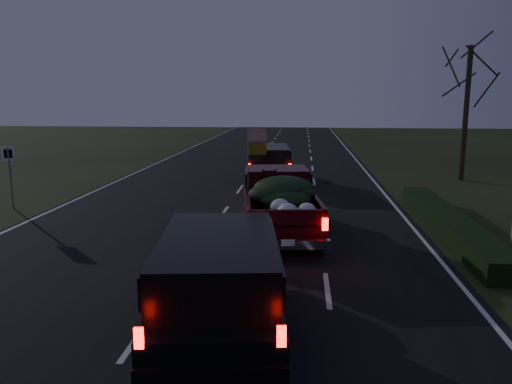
# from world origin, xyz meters

# --- Properties ---
(ground) EXTENTS (120.00, 120.00, 0.00)m
(ground) POSITION_xyz_m (0.00, 0.00, 0.00)
(ground) COLOR black
(ground) RESTS_ON ground
(road_asphalt) EXTENTS (14.00, 120.00, 0.02)m
(road_asphalt) POSITION_xyz_m (0.00, 0.00, 0.01)
(road_asphalt) COLOR black
(road_asphalt) RESTS_ON ground
(hedge_row) EXTENTS (1.00, 10.00, 0.60)m
(hedge_row) POSITION_xyz_m (7.80, 3.00, 0.30)
(hedge_row) COLOR black
(hedge_row) RESTS_ON ground
(route_sign) EXTENTS (0.55, 0.08, 2.50)m
(route_sign) POSITION_xyz_m (-8.50, 5.00, 1.66)
(route_sign) COLOR gray
(route_sign) RESTS_ON ground
(bare_tree_far) EXTENTS (3.60, 3.60, 7.00)m
(bare_tree_far) POSITION_xyz_m (11.50, 14.00, 5.23)
(bare_tree_far) COLOR black
(bare_tree_far) RESTS_ON ground
(pickup_truck) EXTENTS (2.89, 6.01, 3.03)m
(pickup_truck) POSITION_xyz_m (2.24, 2.39, 1.14)
(pickup_truck) COLOR #37070E
(pickup_truck) RESTS_ON ground
(lead_suv) EXTENTS (2.66, 5.39, 1.50)m
(lead_suv) POSITION_xyz_m (1.18, 12.67, 1.13)
(lead_suv) COLOR black
(lead_suv) RESTS_ON ground
(rear_suv) EXTENTS (2.89, 5.51, 1.52)m
(rear_suv) POSITION_xyz_m (1.45, -4.66, 1.15)
(rear_suv) COLOR black
(rear_suv) RESTS_ON ground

